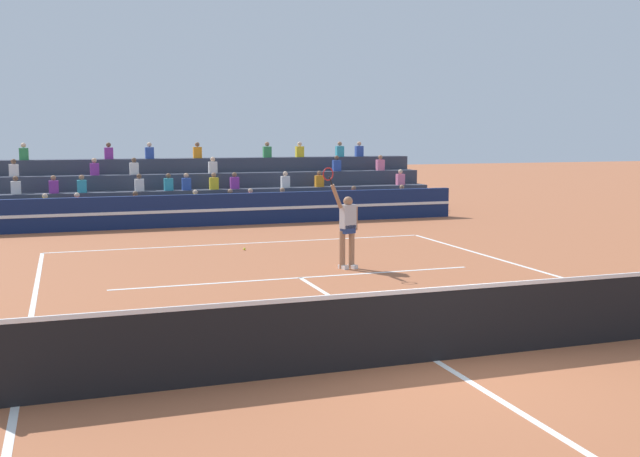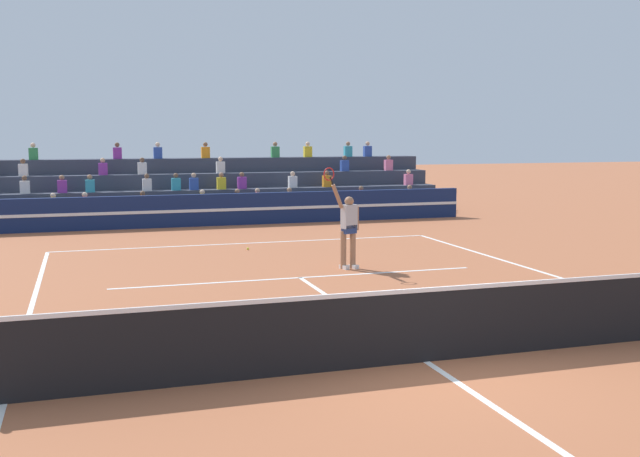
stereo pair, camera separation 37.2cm
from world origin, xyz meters
The scene contains 7 objects.
ground_plane centered at (0.00, 0.00, 0.00)m, with size 120.00×120.00×0.00m, color #AD603D.
court_lines centered at (0.00, 0.00, 0.00)m, with size 11.10×23.90×0.01m.
tennis_net centered at (0.00, 0.00, 0.54)m, with size 12.00×0.10×1.10m.
sponsor_banner_wall centered at (0.00, 16.35, 0.55)m, with size 18.00×0.26×1.10m.
bleacher_stand centered at (0.00, 19.51, 0.84)m, with size 18.07×3.80×2.83m.
tennis_player centered at (1.39, 7.17, 0.99)m, with size 1.03×0.43×2.46m.
tennis_ball centered at (-0.27, 10.68, 0.03)m, with size 0.07×0.07×0.07m, color #C6DB33.
Camera 2 is at (-4.48, -9.24, 3.19)m, focal length 42.00 mm.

